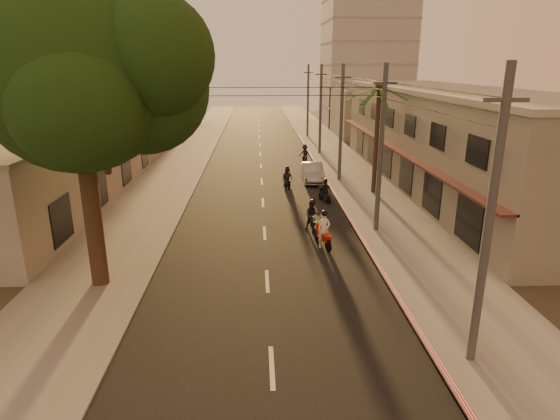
{
  "coord_description": "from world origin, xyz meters",
  "views": [
    {
      "loc": [
        -0.36,
        -16.25,
        8.87
      ],
      "look_at": [
        0.8,
        6.87,
        1.69
      ],
      "focal_mm": 30.0,
      "sensor_mm": 36.0,
      "label": 1
    }
  ],
  "objects_px": {
    "scooter_mid_a": "(312,216)",
    "scooter_far_b": "(305,154)",
    "broadleaf_tree": "(87,76)",
    "scooter_red": "(324,231)",
    "palm_tree": "(379,92)",
    "scooter_mid_b": "(325,192)",
    "scooter_far_a": "(287,178)",
    "parked_car": "(313,172)"
  },
  "relations": [
    {
      "from": "parked_car",
      "to": "broadleaf_tree",
      "type": "bearing_deg",
      "value": -120.11
    },
    {
      "from": "scooter_mid_b",
      "to": "parked_car",
      "type": "bearing_deg",
      "value": 72.77
    },
    {
      "from": "scooter_far_b",
      "to": "scooter_far_a",
      "type": "bearing_deg",
      "value": -86.1
    },
    {
      "from": "scooter_mid_a",
      "to": "parked_car",
      "type": "relative_size",
      "value": 0.41
    },
    {
      "from": "palm_tree",
      "to": "scooter_mid_b",
      "type": "bearing_deg",
      "value": -151.71
    },
    {
      "from": "broadleaf_tree",
      "to": "parked_car",
      "type": "relative_size",
      "value": 2.73
    },
    {
      "from": "scooter_mid_a",
      "to": "scooter_mid_b",
      "type": "distance_m",
      "value": 5.67
    },
    {
      "from": "scooter_far_a",
      "to": "scooter_mid_b",
      "type": "bearing_deg",
      "value": -69.3
    },
    {
      "from": "scooter_red",
      "to": "scooter_mid_b",
      "type": "relative_size",
      "value": 1.21
    },
    {
      "from": "scooter_far_b",
      "to": "scooter_mid_b",
      "type": "bearing_deg",
      "value": -72.58
    },
    {
      "from": "scooter_red",
      "to": "broadleaf_tree",
      "type": "bearing_deg",
      "value": -173.55
    },
    {
      "from": "scooter_mid_a",
      "to": "scooter_far_a",
      "type": "height_order",
      "value": "scooter_mid_a"
    },
    {
      "from": "parked_car",
      "to": "scooter_far_b",
      "type": "bearing_deg",
      "value": 89.68
    },
    {
      "from": "scooter_red",
      "to": "scooter_far_b",
      "type": "xyz_separation_m",
      "value": [
        1.25,
        21.69,
        -0.06
      ]
    },
    {
      "from": "broadleaf_tree",
      "to": "palm_tree",
      "type": "bearing_deg",
      "value": 43.48
    },
    {
      "from": "parked_car",
      "to": "scooter_far_a",
      "type": "bearing_deg",
      "value": -136.94
    },
    {
      "from": "scooter_mid_a",
      "to": "scooter_mid_b",
      "type": "relative_size",
      "value": 1.11
    },
    {
      "from": "scooter_mid_b",
      "to": "scooter_mid_a",
      "type": "bearing_deg",
      "value": -124.17
    },
    {
      "from": "scooter_far_b",
      "to": "palm_tree",
      "type": "bearing_deg",
      "value": -54.31
    },
    {
      "from": "scooter_mid_b",
      "to": "scooter_far_a",
      "type": "height_order",
      "value": "scooter_far_a"
    },
    {
      "from": "palm_tree",
      "to": "parked_car",
      "type": "relative_size",
      "value": 1.85
    },
    {
      "from": "palm_tree",
      "to": "scooter_far_b",
      "type": "relative_size",
      "value": 4.66
    },
    {
      "from": "scooter_mid_b",
      "to": "scooter_red",
      "type": "bearing_deg",
      "value": -117.4
    },
    {
      "from": "broadleaf_tree",
      "to": "scooter_far_a",
      "type": "relative_size",
      "value": 7.13
    },
    {
      "from": "scooter_red",
      "to": "scooter_far_a",
      "type": "relative_size",
      "value": 1.16
    },
    {
      "from": "scooter_mid_b",
      "to": "scooter_far_b",
      "type": "xyz_separation_m",
      "value": [
        0.0,
        13.57,
        0.07
      ]
    },
    {
      "from": "scooter_mid_a",
      "to": "scooter_far_b",
      "type": "relative_size",
      "value": 1.03
    },
    {
      "from": "palm_tree",
      "to": "scooter_mid_b",
      "type": "height_order",
      "value": "palm_tree"
    },
    {
      "from": "palm_tree",
      "to": "scooter_far_b",
      "type": "bearing_deg",
      "value": 108.25
    },
    {
      "from": "broadleaf_tree",
      "to": "scooter_mid_a",
      "type": "height_order",
      "value": "broadleaf_tree"
    },
    {
      "from": "parked_car",
      "to": "scooter_red",
      "type": "bearing_deg",
      "value": -93.57
    },
    {
      "from": "scooter_mid_a",
      "to": "parked_car",
      "type": "distance_m",
      "value": 11.49
    },
    {
      "from": "scooter_red",
      "to": "scooter_far_a",
      "type": "height_order",
      "value": "scooter_red"
    },
    {
      "from": "scooter_mid_b",
      "to": "scooter_far_a",
      "type": "relative_size",
      "value": 0.96
    },
    {
      "from": "broadleaf_tree",
      "to": "scooter_far_b",
      "type": "bearing_deg",
      "value": 66.92
    },
    {
      "from": "scooter_mid_a",
      "to": "scooter_far_a",
      "type": "bearing_deg",
      "value": 96.62
    },
    {
      "from": "scooter_red",
      "to": "parked_car",
      "type": "xyz_separation_m",
      "value": [
        1.09,
        14.07,
        -0.15
      ]
    },
    {
      "from": "broadleaf_tree",
      "to": "scooter_red",
      "type": "height_order",
      "value": "broadleaf_tree"
    },
    {
      "from": "palm_tree",
      "to": "parked_car",
      "type": "height_order",
      "value": "palm_tree"
    },
    {
      "from": "scooter_mid_b",
      "to": "scooter_far_b",
      "type": "height_order",
      "value": "scooter_far_b"
    },
    {
      "from": "scooter_far_a",
      "to": "scooter_mid_a",
      "type": "bearing_deg",
      "value": -94.41
    },
    {
      "from": "scooter_mid_a",
      "to": "parked_car",
      "type": "xyz_separation_m",
      "value": [
        1.36,
        11.41,
        -0.07
      ]
    }
  ]
}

